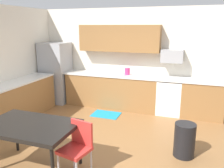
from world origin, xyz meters
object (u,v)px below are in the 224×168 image
at_px(chair_near_table, 77,145).
at_px(dining_table, 30,128).
at_px(trash_bin, 184,140).
at_px(kettle, 127,72).
at_px(refrigerator, 56,73).
at_px(oven_range, 169,96).
at_px(microwave, 172,56).

bearing_deg(chair_near_table, dining_table, -172.30).
distance_m(trash_bin, kettle, 2.72).
xyz_separation_m(refrigerator, chair_near_table, (2.27, -3.04, -0.37)).
xyz_separation_m(oven_range, dining_table, (-1.78, -3.22, 0.25)).
bearing_deg(chair_near_table, trash_bin, 36.30).
height_order(refrigerator, trash_bin, refrigerator).
height_order(refrigerator, kettle, refrigerator).
relative_size(refrigerator, chair_near_table, 2.07).
bearing_deg(dining_table, trash_bin, 28.09).
bearing_deg(chair_near_table, microwave, 72.34).
bearing_deg(kettle, oven_range, -2.50).
relative_size(refrigerator, kettle, 8.78).
distance_m(dining_table, kettle, 3.34).
xyz_separation_m(trash_bin, kettle, (-1.61, 2.07, 0.72)).
relative_size(dining_table, kettle, 7.00).
distance_m(microwave, dining_table, 3.84).
relative_size(oven_range, trash_bin, 1.52).
relative_size(refrigerator, microwave, 3.25).
bearing_deg(oven_range, chair_near_table, -108.19).
distance_m(refrigerator, trash_bin, 4.27).
height_order(refrigerator, dining_table, refrigerator).
relative_size(microwave, kettle, 2.70).
height_order(oven_range, dining_table, oven_range).
xyz_separation_m(dining_table, kettle, (0.63, 3.27, 0.31)).
bearing_deg(dining_table, chair_near_table, 7.70).
distance_m(microwave, kettle, 1.24).
bearing_deg(trash_bin, dining_table, -151.91).
distance_m(oven_range, dining_table, 3.69).
distance_m(oven_range, chair_near_table, 3.28).
bearing_deg(microwave, kettle, -177.50).
bearing_deg(trash_bin, microwave, 102.41).
xyz_separation_m(microwave, chair_near_table, (-1.02, -3.22, -0.98)).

